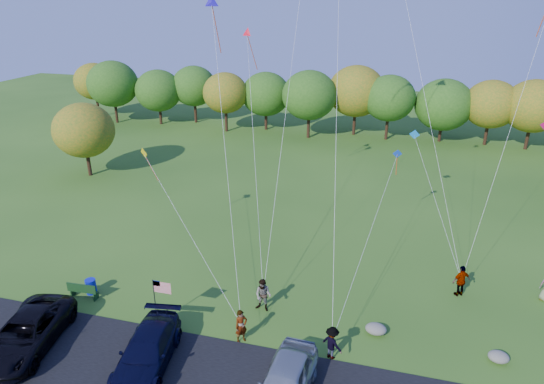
# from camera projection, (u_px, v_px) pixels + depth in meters

# --- Properties ---
(ground) EXTENTS (140.00, 140.00, 0.00)m
(ground) POSITION_uv_depth(u_px,v_px,m) (254.00, 332.00, 25.02)
(ground) COLOR #2D5618
(ground) RESTS_ON ground
(treeline) EXTENTS (77.61, 27.96, 8.36)m
(treeline) POSITION_uv_depth(u_px,v_px,m) (350.00, 100.00, 55.32)
(treeline) COLOR #362113
(treeline) RESTS_ON ground
(minivan_dark) EXTENTS (3.72, 6.29, 1.64)m
(minivan_dark) POSITION_uv_depth(u_px,v_px,m) (26.00, 333.00, 23.61)
(minivan_dark) COLOR black
(minivan_dark) RESTS_ON asphalt_lane
(minivan_navy) EXTENTS (3.02, 5.67, 1.56)m
(minivan_navy) POSITION_uv_depth(u_px,v_px,m) (147.00, 351.00, 22.49)
(minivan_navy) COLOR black
(minivan_navy) RESTS_ON asphalt_lane
(minivan_silver) EXTENTS (2.32, 5.20, 1.74)m
(minivan_silver) POSITION_uv_depth(u_px,v_px,m) (285.00, 383.00, 20.54)
(minivan_silver) COLOR #A3A8AD
(minivan_silver) RESTS_ON asphalt_lane
(flyer_a) EXTENTS (0.77, 0.77, 1.80)m
(flyer_a) POSITION_uv_depth(u_px,v_px,m) (241.00, 326.00, 24.06)
(flyer_a) COLOR #4C4C59
(flyer_a) RESTS_ON ground
(flyer_b) EXTENTS (1.02, 0.85, 1.92)m
(flyer_b) POSITION_uv_depth(u_px,v_px,m) (263.00, 295.00, 26.41)
(flyer_b) COLOR #4C4C59
(flyer_b) RESTS_ON ground
(flyer_c) EXTENTS (1.29, 1.12, 1.72)m
(flyer_c) POSITION_uv_depth(u_px,v_px,m) (332.00, 343.00, 22.97)
(flyer_c) COLOR #4C4C59
(flyer_c) RESTS_ON ground
(flyer_d) EXTENTS (1.21, 1.00, 1.93)m
(flyer_d) POSITION_uv_depth(u_px,v_px,m) (461.00, 281.00, 27.71)
(flyer_d) COLOR #4C4C59
(flyer_d) RESTS_ON ground
(park_bench) EXTENTS (1.80, 0.48, 0.99)m
(park_bench) POSITION_uv_depth(u_px,v_px,m) (83.00, 290.00, 27.59)
(park_bench) COLOR #133616
(park_bench) RESTS_ON ground
(trash_barrel) EXTENTS (0.59, 0.59, 0.89)m
(trash_barrel) POSITION_uv_depth(u_px,v_px,m) (91.00, 286.00, 28.11)
(trash_barrel) COLOR #0C17B7
(trash_barrel) RESTS_ON ground
(flag_assembly) EXTENTS (1.01, 0.66, 2.74)m
(flag_assembly) POSITION_uv_depth(u_px,v_px,m) (159.00, 292.00, 24.78)
(flag_assembly) COLOR black
(flag_assembly) RESTS_ON ground
(boulder_near) EXTENTS (1.09, 0.85, 0.54)m
(boulder_near) POSITION_uv_depth(u_px,v_px,m) (376.00, 329.00, 24.84)
(boulder_near) COLOR gray
(boulder_near) RESTS_ON ground
(boulder_far) EXTENTS (0.97, 0.81, 0.51)m
(boulder_far) POSITION_uv_depth(u_px,v_px,m) (499.00, 357.00, 22.97)
(boulder_far) COLOR gray
(boulder_far) RESTS_ON ground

